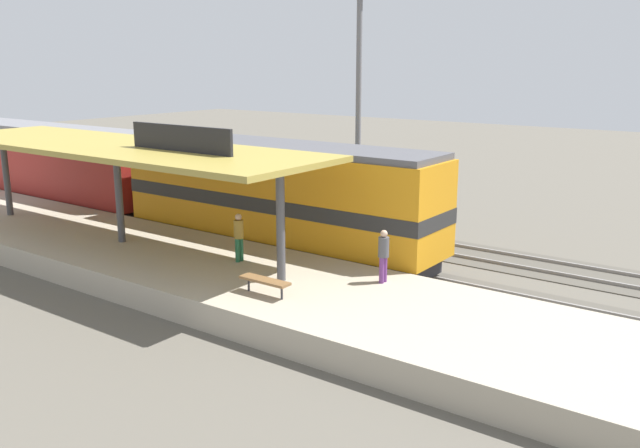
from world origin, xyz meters
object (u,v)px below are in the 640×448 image
freight_car (256,179)px  light_mast (359,47)px  person_waiting (384,253)px  person_walking (239,235)px  locomotive (276,197)px  platform_bench (265,281)px  passenger_carriage_single (28,161)px

freight_car → light_mast: 8.23m
person_waiting → person_walking: (-0.98, 5.25, 0.00)m
locomotive → person_walking: size_ratio=8.44×
person_waiting → light_mast: bearing=36.5°
light_mast → person_waiting: bearing=-143.5°
person_waiting → person_walking: 5.34m
platform_bench → passenger_carriage_single: bearing=75.1°
locomotive → light_mast: light_mast is taller
passenger_carriage_single → person_walking: size_ratio=11.70×
platform_bench → person_walking: person_walking is taller
platform_bench → passenger_carriage_single: (6.00, 22.53, 0.97)m
platform_bench → person_walking: (2.14, 3.01, 0.51)m
passenger_carriage_single → person_waiting: (-2.88, -24.77, -0.46)m
platform_bench → light_mast: (13.80, 5.67, 7.05)m
locomotive → light_mast: bearing=8.3°
platform_bench → passenger_carriage_single: size_ratio=0.08×
person_walking → freight_car: bearing=38.3°
passenger_carriage_single → freight_car: bearing=-70.3°
platform_bench → locomotive: 7.59m
platform_bench → person_waiting: 3.87m
platform_bench → person_walking: bearing=54.6°
locomotive → passenger_carriage_single: size_ratio=0.72×
freight_car → person_walking: freight_car is taller
passenger_carriage_single → light_mast: 19.55m
person_waiting → person_walking: same height
light_mast → passenger_carriage_single: bearing=114.8°
platform_bench → freight_car: freight_car is taller
freight_car → person_walking: (-8.46, -6.68, -0.12)m
platform_bench → locomotive: bearing=37.0°
platform_bench → person_waiting: (3.12, -2.24, 0.51)m
locomotive → person_walking: locomotive is taller
locomotive → person_walking: 4.18m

